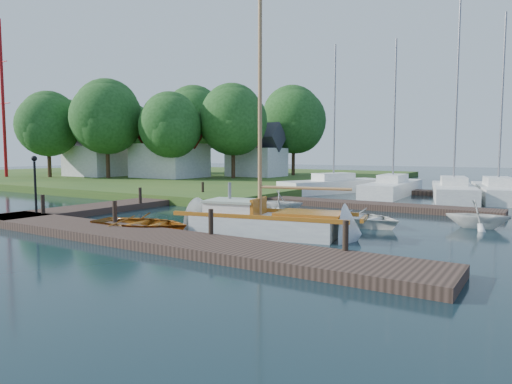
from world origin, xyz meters
The scene contains 34 objects.
ground centered at (0.00, 0.00, 0.00)m, with size 160.00×160.00×0.00m, color black.
near_dock centered at (0.00, -6.00, 0.15)m, with size 18.00×2.20×0.30m, color black.
left_dock centered at (-8.00, 2.00, 0.15)m, with size 2.20×18.00×0.30m, color black.
far_dock centered at (2.00, 6.50, 0.15)m, with size 14.00×1.60×0.30m, color black.
shore centered at (-28.00, 22.00, 0.25)m, with size 50.00×40.00×0.50m, color #2F511D.
mooring_post_0 centered at (-7.50, -5.00, 0.70)m, with size 0.16×0.16×0.80m, color black.
mooring_post_1 centered at (-3.00, -5.00, 0.70)m, with size 0.16×0.16×0.80m, color black.
mooring_post_2 centered at (1.50, -5.00, 0.70)m, with size 0.16×0.16×0.80m, color black.
mooring_post_3 centered at (6.00, -5.00, 0.70)m, with size 0.16×0.16×0.80m, color black.
mooring_post_4 centered at (-7.00, 0.00, 0.70)m, with size 0.16×0.16×0.80m, color black.
mooring_post_5 centered at (-7.00, 5.00, 0.70)m, with size 0.16×0.16×0.80m, color black.
lamp_post centered at (-8.00, -5.00, 1.87)m, with size 0.24×0.24×2.44m.
sailboat centered at (2.31, -2.72, 0.34)m, with size 7.40×3.36×9.83m.
dinghy centered at (-1.97, -4.69, 0.39)m, with size 2.71×3.79×0.78m, color brown.
tender_a centered at (-1.05, 1.33, 0.34)m, with size 2.36×3.31×0.69m, color silver.
tender_b centered at (-0.43, 2.91, 0.57)m, with size 1.88×2.18×1.15m, color silver.
tender_c centered at (4.17, 1.01, 0.38)m, with size 2.65×3.72×0.77m, color silver.
tender_d centered at (8.25, 2.80, 0.59)m, with size 1.94×2.24×1.18m, color silver.
marina_boat_0 centered at (-2.44, 14.11, 0.56)m, with size 5.51×8.61×10.38m.
marina_boat_1 centered at (1.68, 14.46, 0.56)m, with size 2.51×8.74×10.32m.
marina_boat_2 centered at (5.61, 13.64, 0.58)m, with size 3.93×8.29×11.96m.
marina_boat_3 centered at (7.96, 14.53, 0.57)m, with size 3.89×8.28×11.02m.
house_a centered at (-20.00, 16.00, 2.96)m, with size 6.30×5.00×6.29m.
house_b centered at (-28.00, 14.00, 2.77)m, with size 5.77×4.50×5.79m.
house_c centered at (-14.00, 22.00, 2.58)m, with size 5.25×4.00×5.28m.
tree_0 centered at (-30.00, 10.05, 5.53)m, with size 6.12×6.07×8.28m.
tree_1 centered at (-24.00, 12.05, 6.09)m, with size 6.70×6.70×9.20m.
tree_2 centered at (-18.00, 14.05, 5.25)m, with size 5.83×5.75×7.82m.
tree_3 centered at (-14.00, 18.05, 5.81)m, with size 6.41×6.38×8.74m.
tree_4 centered at (-22.00, 22.05, 6.37)m, with size 7.01×7.01×9.66m.
tree_5 centered at (-30.00, 20.05, 5.42)m, with size 6.00×5.94×8.10m.
tree_6 centered at (-36.00, 16.05, 5.64)m, with size 6.24×6.20×8.46m.
tree_7 centered at (-12.00, 26.05, 6.20)m, with size 6.83×6.83×9.38m.
radio_mast centered at (-34.00, 8.00, 8.03)m, with size 2.40×0.30×15.00m.
Camera 1 is at (10.40, -16.26, 2.89)m, focal length 32.00 mm.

